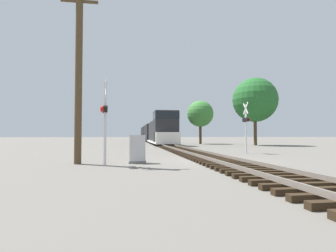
{
  "coord_description": "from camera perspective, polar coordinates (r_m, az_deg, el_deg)",
  "views": [
    {
      "loc": [
        -4.58,
        -13.81,
        1.4
      ],
      "look_at": [
        -1.68,
        6.35,
        2.13
      ],
      "focal_mm": 28.0,
      "sensor_mm": 36.0,
      "label": 1
    }
  ],
  "objects": [
    {
      "name": "rail_track_bed",
      "position": [
        14.61,
        10.19,
        -6.98
      ],
      "size": [
        2.6,
        160.0,
        0.31
      ],
      "color": "black",
      "rests_on": "ground"
    },
    {
      "name": "crossing_signal_near",
      "position": [
        12.44,
        -13.64,
        2.81
      ],
      "size": [
        0.42,
        1.01,
        4.08
      ],
      "rotation": [
        0.0,
        0.0,
        -1.46
      ],
      "color": "silver",
      "rests_on": "ground"
    },
    {
      "name": "tree_mid_background",
      "position": [
        43.3,
        7.04,
        2.65
      ],
      "size": [
        4.32,
        4.32,
        7.11
      ],
      "color": "#473521",
      "rests_on": "ground"
    },
    {
      "name": "tree_far_right",
      "position": [
        38.92,
        18.39,
        5.4
      ],
      "size": [
        6.22,
        6.22,
        9.5
      ],
      "color": "#473521",
      "rests_on": "ground"
    },
    {
      "name": "crossing_signal_far",
      "position": [
        21.17,
        16.65,
        0.8
      ],
      "size": [
        0.35,
        1.01,
        3.96
      ],
      "rotation": [
        0.0,
        0.0,
        1.53
      ],
      "color": "silver",
      "rests_on": "ground"
    },
    {
      "name": "freight_train",
      "position": [
        54.91,
        -3.42,
        -1.48
      ],
      "size": [
        3.08,
        48.5,
        4.55
      ],
      "color": "#232326",
      "rests_on": "ground"
    },
    {
      "name": "utility_pole",
      "position": [
        13.89,
        -18.87,
        10.69
      ],
      "size": [
        1.8,
        0.34,
        8.69
      ],
      "color": "#4C3A23",
      "rests_on": "ground"
    },
    {
      "name": "relay_cabinet",
      "position": [
        13.32,
        -6.68,
        -5.06
      ],
      "size": [
        0.86,
        0.52,
        1.42
      ],
      "color": "slate",
      "rests_on": "ground"
    },
    {
      "name": "ground_plane",
      "position": [
        14.62,
        10.2,
        -7.51
      ],
      "size": [
        400.0,
        400.0,
        0.0
      ],
      "primitive_type": "plane",
      "color": "#666059"
    }
  ]
}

